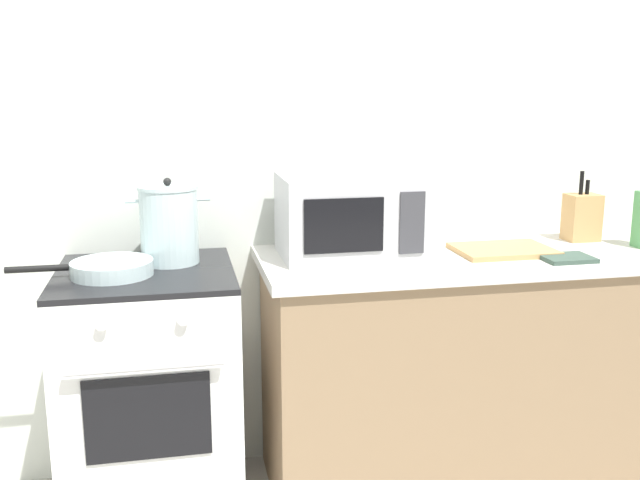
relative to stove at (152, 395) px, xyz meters
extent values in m
cube|color=silver|center=(0.65, 0.37, 0.79)|extent=(4.40, 0.10, 2.50)
cube|color=#8C7051|center=(1.25, 0.02, -0.02)|extent=(1.64, 0.56, 0.88)
cube|color=beige|center=(1.25, 0.02, 0.44)|extent=(1.70, 0.60, 0.04)
cube|color=white|center=(0.00, 0.00, -0.01)|extent=(0.60, 0.60, 0.90)
cube|color=black|center=(0.00, 0.00, 0.45)|extent=(0.60, 0.60, 0.02)
cube|color=black|center=(0.00, -0.30, 0.06)|extent=(0.39, 0.01, 0.28)
cylinder|color=silver|center=(0.00, -0.33, 0.24)|extent=(0.48, 0.02, 0.02)
cylinder|color=silver|center=(-0.12, -0.31, 0.38)|extent=(0.04, 0.02, 0.04)
cylinder|color=silver|center=(0.12, -0.31, 0.38)|extent=(0.04, 0.02, 0.04)
cylinder|color=silver|center=(0.09, 0.10, 0.59)|extent=(0.20, 0.20, 0.27)
cylinder|color=silver|center=(0.09, 0.10, 0.73)|extent=(0.21, 0.21, 0.01)
sphere|color=black|center=(0.09, 0.10, 0.75)|extent=(0.03, 0.03, 0.03)
cylinder|color=silver|center=(-0.03, 0.10, 0.69)|extent=(0.05, 0.01, 0.01)
cylinder|color=silver|center=(0.21, 0.10, 0.69)|extent=(0.05, 0.01, 0.01)
cylinder|color=silver|center=(-0.10, -0.04, 0.48)|extent=(0.27, 0.27, 0.05)
cylinder|color=black|center=(-0.34, -0.04, 0.49)|extent=(0.20, 0.02, 0.02)
cube|color=silver|center=(0.74, 0.08, 0.61)|extent=(0.50, 0.36, 0.30)
cube|color=black|center=(0.68, -0.10, 0.61)|extent=(0.28, 0.01, 0.19)
cube|color=#38383D|center=(0.92, -0.10, 0.61)|extent=(0.09, 0.01, 0.22)
cube|color=tan|center=(1.32, 0.00, 0.47)|extent=(0.36, 0.26, 0.02)
cube|color=tan|center=(1.73, 0.14, 0.55)|extent=(0.13, 0.10, 0.19)
cylinder|color=black|center=(1.72, 0.14, 0.70)|extent=(0.02, 0.02, 0.09)
cylinder|color=black|center=(1.75, 0.14, 0.68)|extent=(0.02, 0.02, 0.06)
cube|color=#384C42|center=(1.49, -0.16, 0.47)|extent=(0.18, 0.14, 0.02)
camera|label=1|loc=(0.11, -2.43, 1.08)|focal=39.94mm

